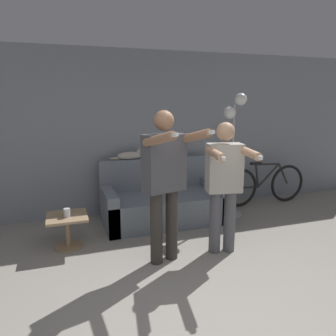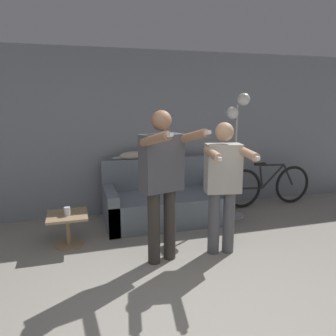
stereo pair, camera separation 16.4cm
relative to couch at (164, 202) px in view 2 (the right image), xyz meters
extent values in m
plane|color=gray|center=(-0.41, -2.52, -0.28)|extent=(16.00, 16.00, 0.00)
cube|color=gray|center=(-0.41, 0.56, 1.02)|extent=(10.00, 0.05, 2.60)
cube|color=slate|center=(0.00, -0.05, -0.07)|extent=(1.82, 0.95, 0.43)
cube|color=slate|center=(0.00, 0.36, 0.39)|extent=(1.82, 0.14, 0.49)
cube|color=slate|center=(-0.83, -0.05, 0.00)|extent=(0.16, 0.95, 0.57)
cube|color=slate|center=(0.83, -0.05, 0.00)|extent=(0.16, 0.95, 0.57)
cylinder|color=#38332D|center=(-0.48, -1.28, 0.14)|extent=(0.14, 0.14, 0.84)
cylinder|color=#38332D|center=(-0.28, -1.23, 0.14)|extent=(0.14, 0.14, 0.84)
cube|color=#4C4C51|center=(-0.38, -1.26, 0.87)|extent=(0.51, 0.34, 0.63)
sphere|color=#9E7051|center=(-0.38, -1.26, 1.33)|extent=(0.22, 0.22, 0.22)
cylinder|color=#9E7051|center=(-0.53, -1.55, 1.17)|extent=(0.22, 0.51, 0.21)
cube|color=white|center=(-0.46, -1.78, 1.23)|extent=(0.07, 0.13, 0.06)
cylinder|color=#9E7051|center=(-0.11, -1.43, 1.17)|extent=(0.22, 0.51, 0.21)
cube|color=white|center=(-0.04, -1.66, 1.23)|extent=(0.07, 0.13, 0.06)
cylinder|color=#56565B|center=(0.27, -1.24, 0.10)|extent=(0.14, 0.14, 0.76)
cylinder|color=#56565B|center=(0.45, -1.27, 0.10)|extent=(0.14, 0.14, 0.76)
cube|color=#B7B2A8|center=(0.36, -1.26, 0.77)|extent=(0.44, 0.29, 0.57)
sphere|color=tan|center=(0.36, -1.26, 1.19)|extent=(0.21, 0.21, 0.21)
cylinder|color=tan|center=(0.13, -1.47, 0.98)|extent=(0.17, 0.51, 0.10)
cube|color=white|center=(0.08, -1.72, 0.98)|extent=(0.06, 0.12, 0.04)
cylinder|color=tan|center=(0.51, -1.53, 0.98)|extent=(0.17, 0.51, 0.10)
cube|color=white|center=(0.46, -1.78, 0.98)|extent=(0.06, 0.12, 0.04)
ellipsoid|color=#B7AD9E|center=(-0.43, 0.36, 0.70)|extent=(0.39, 0.13, 0.12)
sphere|color=#B7AD9E|center=(-0.26, 0.36, 0.75)|extent=(0.11, 0.11, 0.11)
ellipsoid|color=#B7AD9E|center=(-0.63, 0.38, 0.66)|extent=(0.21, 0.04, 0.04)
cone|color=#B7AD9E|center=(-0.28, 0.34, 0.79)|extent=(0.03, 0.03, 0.03)
cone|color=#B7AD9E|center=(-0.28, 0.37, 0.79)|extent=(0.03, 0.03, 0.03)
cylinder|color=#B2B2B7|center=(1.11, -0.14, -0.27)|extent=(0.36, 0.36, 0.02)
cylinder|color=#B2B2B7|center=(1.11, -0.14, 0.60)|extent=(0.03, 0.03, 1.76)
sphere|color=white|center=(1.21, -0.14, 1.56)|extent=(0.19, 0.19, 0.19)
sphere|color=white|center=(1.03, -0.14, 1.36)|extent=(0.19, 0.19, 0.19)
cylinder|color=#A38460|center=(-1.42, -0.54, -0.27)|extent=(0.34, 0.34, 0.02)
cylinder|color=#A38460|center=(-1.42, -0.54, -0.09)|extent=(0.06, 0.06, 0.39)
cube|color=#A38460|center=(-1.42, -0.54, 0.12)|extent=(0.49, 0.49, 0.03)
cylinder|color=silver|center=(-1.42, -0.58, 0.19)|extent=(0.08, 0.08, 0.11)
torus|color=black|center=(2.44, 0.19, 0.06)|extent=(0.68, 0.05, 0.68)
torus|color=black|center=(1.45, 0.19, 0.06)|extent=(0.68, 0.05, 0.68)
cylinder|color=#282828|center=(2.03, 0.19, 0.24)|extent=(0.43, 0.04, 0.42)
cylinder|color=#282828|center=(1.79, 0.19, 0.25)|extent=(0.10, 0.04, 0.41)
cylinder|color=#282828|center=(2.00, 0.19, 0.44)|extent=(0.48, 0.04, 0.05)
cylinder|color=#282828|center=(1.64, 0.19, 0.05)|extent=(0.38, 0.04, 0.05)
cylinder|color=#282828|center=(2.34, 0.19, 0.25)|extent=(0.24, 0.04, 0.39)
cube|color=black|center=(1.76, 0.19, 0.47)|extent=(0.20, 0.07, 0.04)
camera|label=1|loc=(-1.46, -4.60, 1.55)|focal=35.00mm
camera|label=2|loc=(-1.30, -4.65, 1.55)|focal=35.00mm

